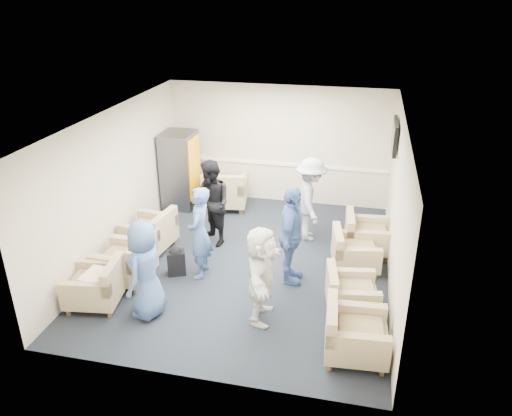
% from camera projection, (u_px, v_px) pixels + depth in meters
% --- Properties ---
extents(floor, '(6.00, 6.00, 0.00)m').
position_uv_depth(floor, '(248.00, 263.00, 9.15)').
color(floor, black).
rests_on(floor, ground).
extents(ceiling, '(6.00, 6.00, 0.00)m').
position_uv_depth(ceiling, '(247.00, 118.00, 8.04)').
color(ceiling, white).
rests_on(ceiling, back_wall).
extents(back_wall, '(5.00, 0.02, 2.70)m').
position_uv_depth(back_wall, '(279.00, 145.00, 11.26)').
color(back_wall, beige).
rests_on(back_wall, floor).
extents(front_wall, '(5.00, 0.02, 2.70)m').
position_uv_depth(front_wall, '(189.00, 291.00, 5.93)').
color(front_wall, beige).
rests_on(front_wall, floor).
extents(left_wall, '(0.02, 6.00, 2.70)m').
position_uv_depth(left_wall, '(114.00, 183.00, 9.09)').
color(left_wall, beige).
rests_on(left_wall, floor).
extents(right_wall, '(0.02, 6.00, 2.70)m').
position_uv_depth(right_wall, '(397.00, 208.00, 8.10)').
color(right_wall, beige).
rests_on(right_wall, floor).
extents(chair_rail, '(4.98, 0.04, 0.06)m').
position_uv_depth(chair_rail, '(278.00, 164.00, 11.43)').
color(chair_rail, white).
rests_on(chair_rail, back_wall).
extents(tv, '(0.10, 1.00, 0.58)m').
position_uv_depth(tv, '(395.00, 136.00, 9.42)').
color(tv, black).
rests_on(tv, right_wall).
extents(armchair_left_near, '(0.91, 0.91, 0.64)m').
position_uv_depth(armchair_left_near, '(98.00, 286.00, 7.86)').
color(armchair_left_near, tan).
rests_on(armchair_left_near, floor).
extents(armchair_left_mid, '(0.90, 0.90, 0.68)m').
position_uv_depth(armchair_left_mid, '(128.00, 263.00, 8.48)').
color(armchair_left_mid, tan).
rests_on(armchair_left_mid, floor).
extents(armchair_left_far, '(0.94, 0.94, 0.67)m').
position_uv_depth(armchair_left_far, '(152.00, 233.00, 9.50)').
color(armchair_left_far, tan).
rests_on(armchair_left_far, floor).
extents(armchair_right_near, '(0.89, 0.89, 0.67)m').
position_uv_depth(armchair_right_near, '(352.00, 335.00, 6.75)').
color(armchair_right_near, tan).
rests_on(armchair_right_near, floor).
extents(armchair_right_midnear, '(0.89, 0.89, 0.61)m').
position_uv_depth(armchair_right_midnear, '(349.00, 295.00, 7.68)').
color(armchair_right_midnear, tan).
rests_on(armchair_right_midnear, floor).
extents(armchair_right_midfar, '(0.92, 0.92, 0.64)m').
position_uv_depth(armchair_right_midfar, '(352.00, 253.00, 8.85)').
color(armchair_right_midfar, tan).
rests_on(armchair_right_midfar, floor).
extents(armchair_right_far, '(0.89, 0.89, 0.65)m').
position_uv_depth(armchair_right_far, '(364.00, 236.00, 9.41)').
color(armchair_right_far, tan).
rests_on(armchair_right_far, floor).
extents(armchair_corner, '(1.08, 1.08, 0.76)m').
position_uv_depth(armchair_corner, '(225.00, 192.00, 11.25)').
color(armchair_corner, tan).
rests_on(armchair_corner, floor).
extents(vending_machine, '(0.70, 0.81, 1.72)m').
position_uv_depth(vending_machine, '(180.00, 170.00, 11.19)').
color(vending_machine, '#515259').
rests_on(vending_machine, floor).
extents(backpack, '(0.38, 0.33, 0.53)m').
position_uv_depth(backpack, '(176.00, 260.00, 8.70)').
color(backpack, black).
rests_on(backpack, floor).
extents(pillow, '(0.38, 0.49, 0.14)m').
position_uv_depth(pillow, '(96.00, 277.00, 7.78)').
color(pillow, white).
rests_on(pillow, armchair_left_near).
extents(person_front_left, '(0.58, 0.82, 1.57)m').
position_uv_depth(person_front_left, '(145.00, 270.00, 7.44)').
color(person_front_left, '#4361A1').
rests_on(person_front_left, floor).
extents(person_mid_left, '(0.43, 0.62, 1.64)m').
position_uv_depth(person_mid_left, '(200.00, 233.00, 8.45)').
color(person_mid_left, '#4361A1').
rests_on(person_mid_left, floor).
extents(person_back_left, '(1.04, 1.03, 1.69)m').
position_uv_depth(person_back_left, '(212.00, 204.00, 9.51)').
color(person_back_left, black).
rests_on(person_back_left, floor).
extents(person_back_right, '(0.86, 1.20, 1.68)m').
position_uv_depth(person_back_right, '(311.00, 200.00, 9.71)').
color(person_back_right, beige).
rests_on(person_back_right, floor).
extents(person_mid_right, '(0.43, 1.02, 1.73)m').
position_uv_depth(person_mid_right, '(291.00, 236.00, 8.26)').
color(person_mid_right, '#4361A1').
rests_on(person_mid_right, floor).
extents(person_front_right, '(0.52, 1.45, 1.54)m').
position_uv_depth(person_front_right, '(261.00, 275.00, 7.33)').
color(person_front_right, white).
rests_on(person_front_right, floor).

